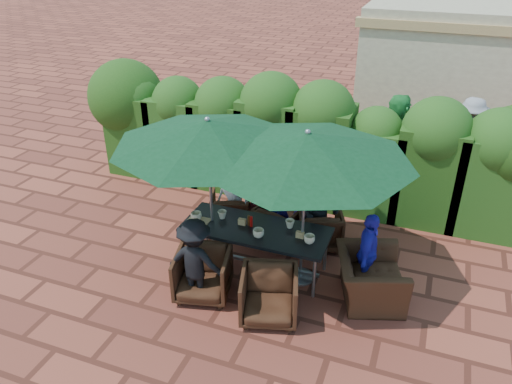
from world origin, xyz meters
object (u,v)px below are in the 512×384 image
(chair_far_mid, at_px, (279,221))
(chair_near_right, at_px, (269,293))
(umbrella_right, at_px, (307,146))
(umbrella_left, at_px, (208,133))
(chair_near_left, at_px, (203,272))
(chair_far_right, at_px, (319,225))
(chair_far_left, at_px, (230,208))
(dining_table, at_px, (256,232))
(chair_end_right, at_px, (371,271))

(chair_far_mid, relative_size, chair_near_right, 0.93)
(umbrella_right, distance_m, chair_far_mid, 2.15)
(umbrella_left, relative_size, chair_near_left, 3.57)
(chair_far_right, relative_size, chair_near_left, 0.94)
(chair_near_right, bearing_deg, chair_near_left, 157.94)
(umbrella_left, relative_size, chair_near_right, 3.57)
(chair_near_left, bearing_deg, chair_far_left, 87.38)
(dining_table, relative_size, umbrella_right, 0.76)
(chair_far_left, bearing_deg, chair_near_right, 106.31)
(chair_far_mid, height_order, chair_end_right, chair_end_right)
(chair_far_mid, xyz_separation_m, chair_near_left, (-0.59, -1.77, 0.03))
(dining_table, bearing_deg, chair_end_right, -2.31)
(umbrella_left, distance_m, chair_far_left, 2.15)
(chair_far_left, bearing_deg, umbrella_right, 128.04)
(umbrella_left, xyz_separation_m, umbrella_right, (1.46, 0.03, 0.00))
(dining_table, distance_m, chair_far_mid, 0.97)
(chair_far_mid, bearing_deg, chair_end_right, 164.44)
(dining_table, relative_size, chair_far_mid, 3.08)
(dining_table, height_order, chair_far_mid, dining_table)
(umbrella_right, height_order, chair_far_mid, umbrella_right)
(chair_end_right, bearing_deg, chair_near_right, 107.35)
(umbrella_left, xyz_separation_m, chair_far_left, (-0.16, 1.07, -1.86))
(chair_far_right, bearing_deg, chair_far_left, -22.49)
(chair_end_right, bearing_deg, dining_table, 69.10)
(dining_table, distance_m, chair_near_right, 1.15)
(chair_far_left, xyz_separation_m, chair_near_right, (1.45, -2.02, 0.05))
(umbrella_left, bearing_deg, umbrella_right, 1.37)
(chair_near_right, bearing_deg, umbrella_right, 63.59)
(dining_table, height_order, chair_far_left, dining_table)
(dining_table, bearing_deg, chair_far_mid, 84.67)
(umbrella_right, height_order, chair_far_left, umbrella_right)
(chair_near_right, bearing_deg, chair_end_right, 19.64)
(chair_far_left, height_order, chair_near_right, chair_near_right)
(dining_table, bearing_deg, umbrella_left, -178.36)
(chair_near_right, distance_m, chair_end_right, 1.52)
(chair_far_right, bearing_deg, dining_table, 31.78)
(chair_far_right, xyz_separation_m, chair_end_right, (1.03, -1.09, 0.09))
(chair_near_left, xyz_separation_m, chair_near_right, (1.06, -0.11, -0.00))
(umbrella_right, xyz_separation_m, chair_far_right, (0.03, 1.00, -1.84))
(chair_end_right, bearing_deg, chair_far_right, 24.76)
(chair_far_mid, bearing_deg, dining_table, 99.13)
(chair_far_mid, bearing_deg, chair_far_left, 6.41)
(dining_table, height_order, chair_far_right, same)
(umbrella_right, relative_size, chair_far_mid, 4.07)
(dining_table, relative_size, chair_far_right, 3.03)
(chair_near_left, bearing_deg, umbrella_left, 91.04)
(chair_near_right, bearing_deg, umbrella_left, 127.42)
(umbrella_left, bearing_deg, chair_end_right, -1.17)
(umbrella_right, height_order, chair_end_right, umbrella_right)
(umbrella_left, bearing_deg, chair_near_left, -74.98)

